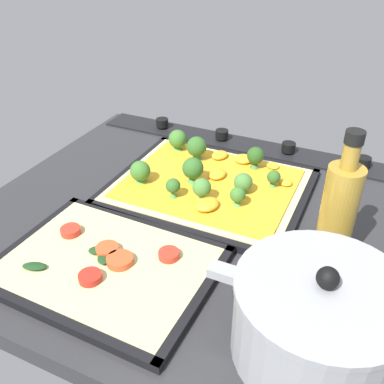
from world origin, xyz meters
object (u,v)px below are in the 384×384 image
cooking_pot (318,319)px  baking_tray_back (107,268)px  veggie_pizza_back (107,264)px  oil_bottle (338,213)px  baking_tray_front (209,189)px  broccoli_pizza (208,180)px

cooking_pot → baking_tray_back: bearing=-2.1°
veggie_pizza_back → cooking_pot: size_ratio=1.07×
oil_bottle → cooking_pot: bearing=93.9°
oil_bottle → baking_tray_front: bearing=-23.1°
baking_tray_back → veggie_pizza_back: (0.06, -0.09, 0.67)cm
baking_tray_back → veggie_pizza_back: 0.68cm
baking_tray_back → broccoli_pizza: bearing=-99.9°
baking_tray_back → oil_bottle: oil_bottle is taller
baking_tray_back → veggie_pizza_back: bearing=-59.2°
cooking_pot → veggie_pizza_back: bearing=-2.3°
veggie_pizza_back → oil_bottle: oil_bottle is taller
broccoli_pizza → veggie_pizza_back: broccoli_pizza is taller
broccoli_pizza → veggie_pizza_back: bearing=79.9°
baking_tray_back → oil_bottle: (-27.61, -15.29, 7.88)cm
baking_tray_front → oil_bottle: (-22.66, 9.68, 7.89)cm
veggie_pizza_back → cooking_pot: bearing=177.7°
broccoli_pizza → baking_tray_back: broccoli_pizza is taller
baking_tray_front → oil_bottle: oil_bottle is taller
veggie_pizza_back → cooking_pot: cooking_pot is taller
baking_tray_front → oil_bottle: bearing=156.9°
baking_tray_front → broccoli_pizza: bearing=-41.9°
broccoli_pizza → oil_bottle: oil_bottle is taller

